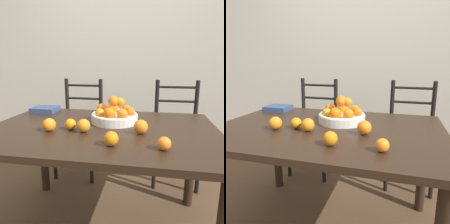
{
  "view_description": "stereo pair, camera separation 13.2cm",
  "coord_description": "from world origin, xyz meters",
  "views": [
    {
      "loc": [
        0.3,
        -1.26,
        1.14
      ],
      "look_at": [
        0.06,
        0.04,
        0.84
      ],
      "focal_mm": 35.0,
      "sensor_mm": 36.0,
      "label": 1
    },
    {
      "loc": [
        0.43,
        -1.23,
        1.14
      ],
      "look_at": [
        0.06,
        0.04,
        0.84
      ],
      "focal_mm": 35.0,
      "sensor_mm": 36.0,
      "label": 2
    }
  ],
  "objects": [
    {
      "name": "chair_right",
      "position": [
        0.54,
        0.82,
        0.48
      ],
      "size": [
        0.43,
        0.41,
        0.97
      ],
      "rotation": [
        0.0,
        0.0,
        -0.02
      ],
      "color": "black",
      "rests_on": "ground_plane"
    },
    {
      "name": "book_stack",
      "position": [
        -0.55,
        0.34,
        0.77
      ],
      "size": [
        0.19,
        0.17,
        0.04
      ],
      "color": "#334770",
      "rests_on": "dining_table"
    },
    {
      "name": "chair_left",
      "position": [
        -0.42,
        0.82,
        0.48
      ],
      "size": [
        0.43,
        0.42,
        0.97
      ],
      "rotation": [
        0.0,
        0.0,
        -0.04
      ],
      "color": "black",
      "rests_on": "ground_plane"
    },
    {
      "name": "orange_loose_0",
      "position": [
        -0.08,
        -0.11,
        0.79
      ],
      "size": [
        0.08,
        0.08,
        0.08
      ],
      "color": "orange",
      "rests_on": "dining_table"
    },
    {
      "name": "orange_loose_2",
      "position": [
        -0.17,
        -0.08,
        0.78
      ],
      "size": [
        0.07,
        0.07,
        0.07
      ],
      "color": "orange",
      "rests_on": "dining_table"
    },
    {
      "name": "wall_back",
      "position": [
        0.0,
        1.55,
        1.3
      ],
      "size": [
        8.0,
        0.06,
        2.6
      ],
      "color": "beige",
      "rests_on": "ground_plane"
    },
    {
      "name": "orange_loose_3",
      "position": [
        0.25,
        -0.08,
        0.79
      ],
      "size": [
        0.08,
        0.08,
        0.08
      ],
      "color": "orange",
      "rests_on": "dining_table"
    },
    {
      "name": "orange_loose_4",
      "position": [
        0.12,
        -0.29,
        0.78
      ],
      "size": [
        0.07,
        0.07,
        0.07
      ],
      "color": "orange",
      "rests_on": "dining_table"
    },
    {
      "name": "dining_table",
      "position": [
        0.0,
        0.0,
        0.65
      ],
      "size": [
        1.41,
        0.97,
        0.75
      ],
      "color": "black",
      "rests_on": "ground_plane"
    },
    {
      "name": "orange_loose_1",
      "position": [
        0.36,
        -0.3,
        0.78
      ],
      "size": [
        0.06,
        0.06,
        0.06
      ],
      "color": "orange",
      "rests_on": "dining_table"
    },
    {
      "name": "fruit_bowl",
      "position": [
        0.06,
        0.13,
        0.8
      ],
      "size": [
        0.31,
        0.31,
        0.18
      ],
      "color": "white",
      "rests_on": "dining_table"
    },
    {
      "name": "orange_loose_5",
      "position": [
        -0.28,
        -0.13,
        0.79
      ],
      "size": [
        0.08,
        0.08,
        0.08
      ],
      "color": "orange",
      "rests_on": "dining_table"
    }
  ]
}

